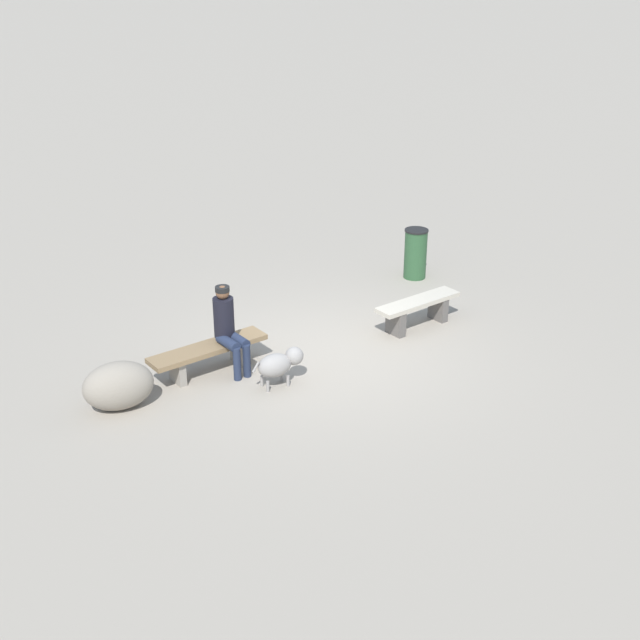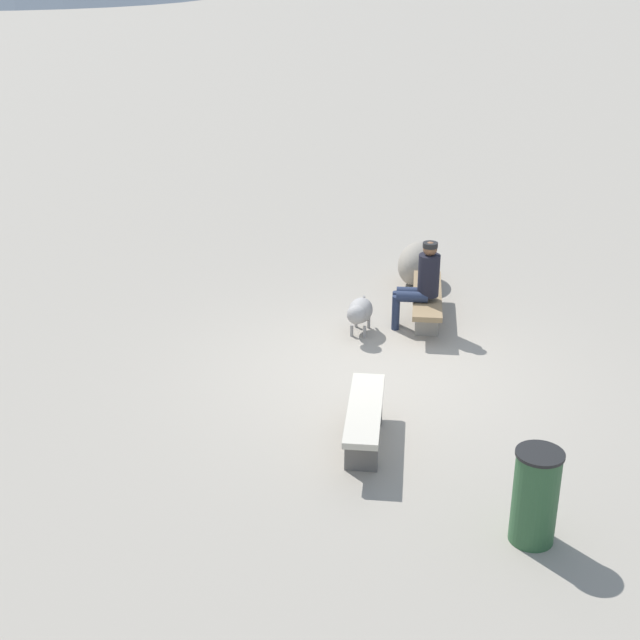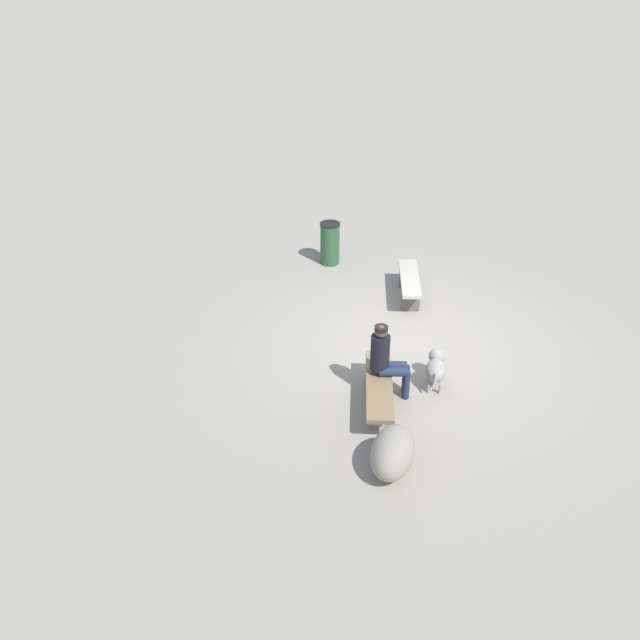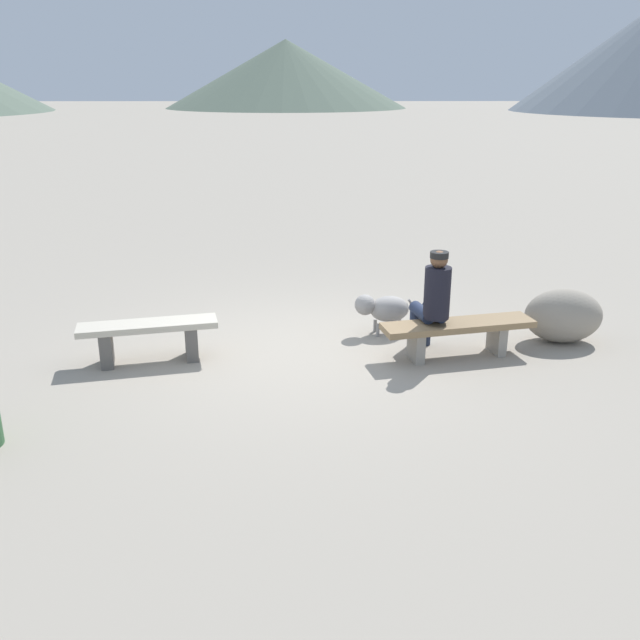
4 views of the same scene
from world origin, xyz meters
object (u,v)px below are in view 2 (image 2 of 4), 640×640
(bench_right, at_px, (427,299))
(boulder, at_px, (417,263))
(seated_person, at_px, (421,281))
(dog, at_px, (360,312))
(trash_bin, at_px, (535,497))
(bench_left, at_px, (365,418))

(bench_right, bearing_deg, boulder, 5.94)
(seated_person, xyz_separation_m, dog, (-0.48, 0.73, -0.37))
(bench_right, xyz_separation_m, seated_person, (-0.30, 0.04, 0.38))
(dog, distance_m, trash_bin, 4.73)
(seated_person, height_order, dog, seated_person)
(trash_bin, relative_size, boulder, 0.99)
(trash_bin, xyz_separation_m, boulder, (5.98, 2.48, -0.13))
(boulder, bearing_deg, bench_right, -161.33)
(bench_right, relative_size, trash_bin, 1.97)
(bench_left, distance_m, bench_right, 3.52)
(bench_right, bearing_deg, seated_person, 160.47)
(dog, height_order, trash_bin, trash_bin)
(bench_left, bearing_deg, seated_person, -10.13)
(seated_person, bearing_deg, boulder, 0.93)
(seated_person, bearing_deg, trash_bin, -167.98)
(bench_right, bearing_deg, trash_bin, -169.08)
(bench_left, xyz_separation_m, dog, (2.74, 0.88, 0.02))
(bench_left, relative_size, dog, 2.01)
(seated_person, relative_size, boulder, 1.36)
(dog, bearing_deg, seated_person, 117.54)
(bench_left, relative_size, boulder, 1.69)
(seated_person, relative_size, trash_bin, 1.37)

